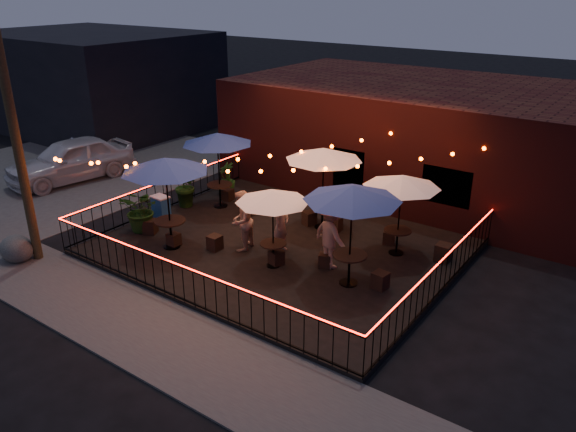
{
  "coord_description": "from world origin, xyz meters",
  "views": [
    {
      "loc": [
        9.07,
        -10.27,
        7.55
      ],
      "look_at": [
        0.12,
        2.24,
        1.07
      ],
      "focal_mm": 35.0,
      "sensor_mm": 36.0,
      "label": 1
    }
  ],
  "objects_px": {
    "cafe_table_2": "(273,198)",
    "cafe_table_4": "(353,194)",
    "utility_pole": "(13,125)",
    "cafe_table_5": "(402,182)",
    "cooler": "(161,207)",
    "cafe_table_0": "(165,166)",
    "cafe_table_1": "(217,139)",
    "boulder": "(17,249)",
    "cafe_table_3": "(324,155)"
  },
  "relations": [
    {
      "from": "utility_pole",
      "to": "cafe_table_2",
      "type": "xyz_separation_m",
      "value": [
        6.01,
        3.45,
        -1.81
      ]
    },
    {
      "from": "cafe_table_2",
      "to": "cafe_table_3",
      "type": "height_order",
      "value": "cafe_table_3"
    },
    {
      "from": "utility_pole",
      "to": "cafe_table_2",
      "type": "relative_size",
      "value": 3.57
    },
    {
      "from": "cafe_table_4",
      "to": "cafe_table_1",
      "type": "bearing_deg",
      "value": 161.62
    },
    {
      "from": "cafe_table_0",
      "to": "cafe_table_5",
      "type": "height_order",
      "value": "cafe_table_0"
    },
    {
      "from": "cafe_table_1",
      "to": "cafe_table_5",
      "type": "xyz_separation_m",
      "value": [
        6.68,
        0.23,
        -0.23
      ]
    },
    {
      "from": "cafe_table_0",
      "to": "cafe_table_5",
      "type": "xyz_separation_m",
      "value": [
        5.66,
        3.53,
        -0.34
      ]
    },
    {
      "from": "cafe_table_4",
      "to": "cooler",
      "type": "xyz_separation_m",
      "value": [
        -7.33,
        0.19,
        -2.11
      ]
    },
    {
      "from": "utility_pole",
      "to": "cafe_table_4",
      "type": "relative_size",
      "value": 2.61
    },
    {
      "from": "cafe_table_3",
      "to": "boulder",
      "type": "distance_m",
      "value": 9.45
    },
    {
      "from": "utility_pole",
      "to": "cooler",
      "type": "distance_m",
      "value": 5.36
    },
    {
      "from": "utility_pole",
      "to": "cafe_table_5",
      "type": "xyz_separation_m",
      "value": [
        8.47,
        6.17,
        -1.65
      ]
    },
    {
      "from": "cafe_table_3",
      "to": "cafe_table_4",
      "type": "bearing_deg",
      "value": -46.62
    },
    {
      "from": "cafe_table_0",
      "to": "cafe_table_4",
      "type": "height_order",
      "value": "cafe_table_0"
    },
    {
      "from": "utility_pole",
      "to": "boulder",
      "type": "height_order",
      "value": "utility_pole"
    },
    {
      "from": "utility_pole",
      "to": "cafe_table_5",
      "type": "bearing_deg",
      "value": 36.06
    },
    {
      "from": "cafe_table_2",
      "to": "cafe_table_0",
      "type": "bearing_deg",
      "value": -165.67
    },
    {
      "from": "utility_pole",
      "to": "cafe_table_0",
      "type": "bearing_deg",
      "value": 43.14
    },
    {
      "from": "cafe_table_4",
      "to": "cafe_table_0",
      "type": "bearing_deg",
      "value": -167.8
    },
    {
      "from": "boulder",
      "to": "cafe_table_0",
      "type": "bearing_deg",
      "value": 43.38
    },
    {
      "from": "utility_pole",
      "to": "cafe_table_0",
      "type": "relative_size",
      "value": 2.48
    },
    {
      "from": "cafe_table_1",
      "to": "cafe_table_2",
      "type": "height_order",
      "value": "cafe_table_1"
    },
    {
      "from": "cafe_table_0",
      "to": "cafe_table_2",
      "type": "relative_size",
      "value": 1.44
    },
    {
      "from": "cafe_table_0",
      "to": "cafe_table_1",
      "type": "distance_m",
      "value": 3.46
    },
    {
      "from": "cafe_table_0",
      "to": "boulder",
      "type": "xyz_separation_m",
      "value": [
        -3.21,
        -3.03,
        -2.32
      ]
    },
    {
      "from": "cooler",
      "to": "cafe_table_0",
      "type": "bearing_deg",
      "value": -30.77
    },
    {
      "from": "utility_pole",
      "to": "cafe_table_4",
      "type": "distance_m",
      "value": 9.16
    },
    {
      "from": "cooler",
      "to": "cafe_table_5",
      "type": "bearing_deg",
      "value": 20.63
    },
    {
      "from": "cafe_table_2",
      "to": "cafe_table_3",
      "type": "bearing_deg",
      "value": 95.84
    },
    {
      "from": "cafe_table_1",
      "to": "boulder",
      "type": "bearing_deg",
      "value": -109.04
    },
    {
      "from": "cooler",
      "to": "boulder",
      "type": "distance_m",
      "value": 4.58
    },
    {
      "from": "cafe_table_2",
      "to": "cafe_table_1",
      "type": "bearing_deg",
      "value": 149.44
    },
    {
      "from": "cafe_table_1",
      "to": "cafe_table_2",
      "type": "relative_size",
      "value": 1.33
    },
    {
      "from": "utility_pole",
      "to": "cafe_table_3",
      "type": "height_order",
      "value": "utility_pole"
    },
    {
      "from": "cafe_table_2",
      "to": "cafe_table_4",
      "type": "relative_size",
      "value": 0.73
    },
    {
      "from": "cafe_table_1",
      "to": "cafe_table_4",
      "type": "distance_m",
      "value": 6.78
    },
    {
      "from": "cafe_table_0",
      "to": "cafe_table_5",
      "type": "relative_size",
      "value": 1.13
    },
    {
      "from": "utility_pole",
      "to": "cafe_table_1",
      "type": "distance_m",
      "value": 6.37
    },
    {
      "from": "cafe_table_2",
      "to": "boulder",
      "type": "bearing_deg",
      "value": -149.01
    },
    {
      "from": "cafe_table_0",
      "to": "cafe_table_3",
      "type": "height_order",
      "value": "cafe_table_0"
    },
    {
      "from": "utility_pole",
      "to": "cafe_table_0",
      "type": "xyz_separation_m",
      "value": [
        2.81,
        2.64,
        -1.31
      ]
    },
    {
      "from": "cafe_table_1",
      "to": "cafe_table_2",
      "type": "xyz_separation_m",
      "value": [
        4.22,
        -2.49,
        -0.39
      ]
    },
    {
      "from": "cooler",
      "to": "boulder",
      "type": "bearing_deg",
      "value": -101.82
    },
    {
      "from": "cafe_table_1",
      "to": "boulder",
      "type": "xyz_separation_m",
      "value": [
        -2.19,
        -6.34,
        -2.2
      ]
    },
    {
      "from": "boulder",
      "to": "cafe_table_3",
      "type": "bearing_deg",
      "value": 48.43
    },
    {
      "from": "cafe_table_4",
      "to": "boulder",
      "type": "bearing_deg",
      "value": -154.02
    },
    {
      "from": "cafe_table_5",
      "to": "cafe_table_0",
      "type": "bearing_deg",
      "value": -148.03
    },
    {
      "from": "boulder",
      "to": "cafe_table_5",
      "type": "bearing_deg",
      "value": 36.51
    },
    {
      "from": "cafe_table_1",
      "to": "cafe_table_5",
      "type": "distance_m",
      "value": 6.69
    },
    {
      "from": "utility_pole",
      "to": "cafe_table_1",
      "type": "relative_size",
      "value": 2.68
    }
  ]
}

